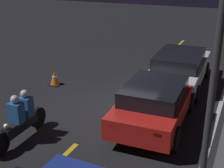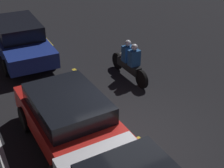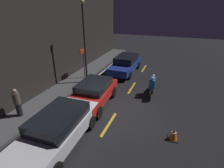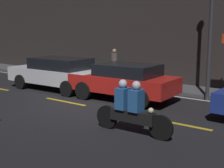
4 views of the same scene
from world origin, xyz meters
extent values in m
plane|color=black|center=(0.00, 0.00, 0.00)|extent=(56.00, 56.00, 0.00)
cube|color=#4C4C4F|center=(0.00, 4.41, 0.07)|extent=(28.00, 1.76, 0.14)
cube|color=#2D2826|center=(0.00, 5.44, 3.11)|extent=(28.00, 0.30, 6.21)
cube|color=gold|center=(-1.00, 0.00, 0.00)|extent=(2.00, 0.14, 0.01)
cube|color=gold|center=(3.50, 0.00, 0.00)|extent=(2.00, 0.14, 0.01)
cube|color=silver|center=(0.00, 3.27, 0.00)|extent=(25.20, 0.14, 0.01)
cube|color=silver|center=(-3.00, 1.51, 0.63)|extent=(4.61, 1.94, 0.61)
cube|color=black|center=(-2.77, 1.52, 1.17)|extent=(2.56, 1.70, 0.47)
cube|color=red|center=(-0.73, 0.99, 0.78)|extent=(0.07, 0.20, 0.10)
cube|color=red|center=(-0.77, 2.16, 0.78)|extent=(0.07, 0.20, 0.10)
cylinder|color=black|center=(-4.39, 0.59, 0.32)|extent=(0.64, 0.20, 0.64)
cylinder|color=black|center=(-4.44, 2.35, 0.32)|extent=(0.64, 0.20, 0.64)
cylinder|color=black|center=(-1.56, 0.67, 0.32)|extent=(0.64, 0.20, 0.64)
cylinder|color=black|center=(-1.61, 2.43, 0.32)|extent=(0.64, 0.20, 0.64)
cube|color=red|center=(0.50, 1.58, 0.64)|extent=(4.07, 1.90, 0.59)
cube|color=black|center=(0.70, 1.59, 1.15)|extent=(2.26, 1.66, 0.43)
cube|color=red|center=(2.49, 1.08, 0.79)|extent=(0.07, 0.20, 0.10)
cube|color=red|center=(2.45, 2.22, 0.79)|extent=(0.07, 0.20, 0.10)
cylinder|color=black|center=(-0.71, 0.68, 0.34)|extent=(0.69, 0.20, 0.68)
cylinder|color=black|center=(-0.77, 2.40, 0.34)|extent=(0.69, 0.20, 0.68)
cylinder|color=black|center=(1.77, 0.77, 0.34)|extent=(0.69, 0.20, 0.68)
cylinder|color=black|center=(1.71, 2.48, 0.34)|extent=(0.69, 0.20, 0.68)
cylinder|color=black|center=(3.74, -1.46, 0.31)|extent=(0.63, 0.10, 0.62)
cylinder|color=black|center=(2.13, -1.50, 0.31)|extent=(0.63, 0.12, 0.62)
cube|color=black|center=(2.94, -1.48, 0.46)|extent=(1.24, 0.27, 0.30)
sphere|color=#F2EABF|center=(3.46, -1.47, 0.69)|extent=(0.14, 0.14, 0.14)
cube|color=#265999|center=(3.04, -1.48, 0.89)|extent=(0.29, 0.37, 0.55)
sphere|color=silver|center=(3.04, -1.48, 1.27)|extent=(0.22, 0.22, 0.22)
cube|color=#265999|center=(2.64, -1.49, 0.89)|extent=(0.29, 0.37, 0.55)
sphere|color=silver|center=(2.64, -1.49, 1.27)|extent=(0.22, 0.22, 0.22)
cylinder|color=black|center=(-2.11, 4.54, 0.49)|extent=(0.28, 0.28, 0.70)
cylinder|color=#594C47|center=(-2.11, 4.54, 1.15)|extent=(0.34, 0.34, 0.62)
sphere|color=tan|center=(-2.11, 4.54, 1.57)|extent=(0.20, 0.20, 0.20)
cylinder|color=#333338|center=(3.09, 3.37, 2.75)|extent=(0.14, 0.14, 5.50)
camera|label=1|loc=(8.75, 3.87, 4.54)|focal=50.00mm
camera|label=2|loc=(-5.38, 3.58, 5.27)|focal=50.00mm
camera|label=3|loc=(-7.60, -2.63, 5.38)|focal=28.00mm
camera|label=4|loc=(7.12, -7.89, 2.65)|focal=50.00mm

